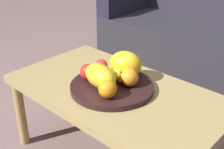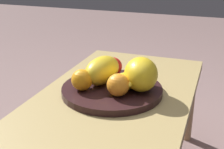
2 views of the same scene
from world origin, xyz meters
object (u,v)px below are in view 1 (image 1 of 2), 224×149
(coffee_table, at_px, (116,98))
(melon_large_front, at_px, (100,76))
(couch, at_px, (212,39))
(orange_left, at_px, (130,77))
(fruit_bowl, at_px, (112,87))
(orange_front, at_px, (108,89))
(apple_front, at_px, (88,72))
(apple_left, at_px, (101,65))
(melon_smaller_beside, at_px, (126,64))
(banana_bunch, at_px, (119,72))

(coffee_table, xyz_separation_m, melon_large_front, (-0.03, -0.06, 0.13))
(couch, bearing_deg, orange_left, -81.86)
(fruit_bowl, xyz_separation_m, orange_left, (0.06, 0.05, 0.05))
(couch, height_order, orange_front, couch)
(couch, bearing_deg, apple_front, -90.37)
(couch, height_order, orange_left, couch)
(coffee_table, distance_m, fruit_bowl, 0.07)
(couch, distance_m, melon_large_front, 1.31)
(couch, xyz_separation_m, apple_left, (-0.02, -1.18, 0.17))
(fruit_bowl, height_order, orange_left, orange_left)
(orange_front, distance_m, apple_left, 0.25)
(orange_left, bearing_deg, melon_smaller_beside, 140.96)
(melon_smaller_beside, height_order, apple_front, melon_smaller_beside)
(coffee_table, bearing_deg, couch, 95.51)
(orange_left, relative_size, apple_front, 1.07)
(banana_bunch, bearing_deg, melon_large_front, -92.87)
(coffee_table, xyz_separation_m, melon_smaller_beside, (-0.02, 0.09, 0.14))
(couch, height_order, banana_bunch, couch)
(melon_large_front, relative_size, banana_bunch, 1.03)
(fruit_bowl, height_order, orange_front, orange_front)
(apple_left, bearing_deg, couch, 88.83)
(coffee_table, relative_size, apple_front, 13.40)
(coffee_table, distance_m, melon_large_front, 0.15)
(coffee_table, bearing_deg, melon_smaller_beside, 103.94)
(coffee_table, bearing_deg, banana_bunch, 118.85)
(coffee_table, relative_size, melon_smaller_beside, 6.50)
(melon_smaller_beside, distance_m, banana_bunch, 0.05)
(coffee_table, height_order, couch, couch)
(fruit_bowl, height_order, banana_bunch, banana_bunch)
(melon_smaller_beside, height_order, orange_front, melon_smaller_beside)
(couch, xyz_separation_m, fruit_bowl, (0.11, -1.25, 0.13))
(coffee_table, bearing_deg, orange_left, 30.17)
(couch, xyz_separation_m, melon_large_front, (0.08, -1.30, 0.20))
(melon_large_front, bearing_deg, coffee_table, 61.31)
(melon_large_front, height_order, orange_left, melon_large_front)
(couch, relative_size, fruit_bowl, 4.48)
(fruit_bowl, bearing_deg, orange_front, -56.29)
(fruit_bowl, xyz_separation_m, apple_left, (-0.13, 0.07, 0.04))
(melon_smaller_beside, xyz_separation_m, apple_left, (-0.12, -0.04, -0.03))
(orange_front, height_order, orange_left, orange_left)
(orange_left, bearing_deg, fruit_bowl, -144.36)
(coffee_table, height_order, melon_smaller_beside, melon_smaller_beside)
(melon_large_front, xyz_separation_m, apple_left, (-0.11, 0.11, -0.02))
(melon_large_front, relative_size, melon_smaller_beside, 1.18)
(apple_left, bearing_deg, fruit_bowl, -26.60)
(apple_front, bearing_deg, melon_large_front, -6.74)
(couch, distance_m, banana_bunch, 1.19)
(orange_left, bearing_deg, apple_front, -155.08)
(orange_left, distance_m, banana_bunch, 0.09)
(banana_bunch, bearing_deg, melon_smaller_beside, 81.02)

